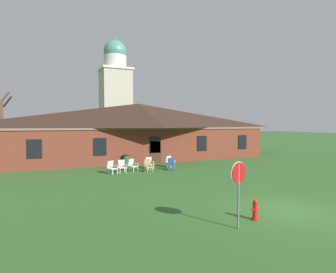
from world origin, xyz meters
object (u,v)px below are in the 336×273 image
object	(u,v)px
lawn_chair_middle	(148,165)
lawn_chair_under_eave	(170,161)
lawn_chair_near_door	(122,166)
fire_hydrant	(255,210)
lawn_chair_far_side	(171,164)
lawn_chair_left_end	(133,165)
lawn_chair_by_porch	(112,167)
stop_sign	(239,181)
lawn_chair_right_end	(149,163)
trash_bin	(126,160)

from	to	relation	value
lawn_chair_middle	lawn_chair_under_eave	size ratio (longest dim) A/B	1.00
lawn_chair_near_door	fire_hydrant	xyz separation A→B (m)	(1.95, -12.49, -0.12)
lawn_chair_middle	lawn_chair_far_side	xyz separation A→B (m)	(1.97, 0.01, 0.00)
lawn_chair_left_end	lawn_chair_middle	world-z (taller)	same
lawn_chair_by_porch	lawn_chair_near_door	size ratio (longest dim) A/B	1.00
stop_sign	lawn_chair_under_eave	distance (m)	14.33
lawn_chair_near_door	lawn_chair_right_end	xyz separation A→B (m)	(2.51, 0.76, 0.00)
lawn_chair_right_end	lawn_chair_under_eave	bearing A→B (deg)	1.96
lawn_chair_right_end	lawn_chair_far_side	distance (m)	1.89
lawn_chair_by_porch	lawn_chair_under_eave	xyz separation A→B (m)	(5.28, 1.13, 0.00)
lawn_chair_by_porch	lawn_chair_under_eave	size ratio (longest dim) A/B	1.00
lawn_chair_right_end	trash_bin	distance (m)	2.65
lawn_chair_by_porch	lawn_chair_left_end	world-z (taller)	same
lawn_chair_middle	lawn_chair_right_end	size ratio (longest dim) A/B	1.00
stop_sign	lawn_chair_far_side	world-z (taller)	stop_sign
lawn_chair_right_end	lawn_chair_by_porch	bearing A→B (deg)	-162.46
stop_sign	lawn_chair_under_eave	bearing A→B (deg)	75.13
lawn_chair_left_end	stop_sign	bearing A→B (deg)	-90.60
lawn_chair_near_door	lawn_chair_under_eave	bearing A→B (deg)	10.62
lawn_chair_under_eave	trash_bin	xyz separation A→B (m)	(-3.25, 2.22, -0.00)
lawn_chair_right_end	lawn_chair_under_eave	distance (m)	1.91
lawn_chair_middle	trash_bin	bearing A→B (deg)	102.04
lawn_chair_by_porch	lawn_chair_near_door	distance (m)	0.91
lawn_chair_by_porch	lawn_chair_far_side	world-z (taller)	same
stop_sign	fire_hydrant	distance (m)	1.85
lawn_chair_by_porch	trash_bin	bearing A→B (deg)	58.77
stop_sign	lawn_chair_right_end	distance (m)	13.90
lawn_chair_right_end	fire_hydrant	world-z (taller)	lawn_chair_right_end
lawn_chair_middle	lawn_chair_far_side	bearing A→B (deg)	0.20
fire_hydrant	lawn_chair_under_eave	bearing A→B (deg)	79.51
lawn_chair_by_porch	lawn_chair_right_end	bearing A→B (deg)	17.54
lawn_chair_by_porch	lawn_chair_middle	xyz separation A→B (m)	(2.79, -0.22, 0.00)
stop_sign	fire_hydrant	bearing A→B (deg)	21.77
lawn_chair_right_end	lawn_chair_far_side	world-z (taller)	same
stop_sign	lawn_chair_near_door	distance (m)	13.05
fire_hydrant	lawn_chair_far_side	bearing A→B (deg)	80.74
lawn_chair_near_door	lawn_chair_under_eave	xyz separation A→B (m)	(4.42, 0.83, 0.00)
lawn_chair_under_eave	stop_sign	bearing A→B (deg)	-104.87
lawn_chair_by_porch	lawn_chair_near_door	world-z (taller)	same
lawn_chair_left_end	lawn_chair_middle	size ratio (longest dim) A/B	1.00
lawn_chair_left_end	lawn_chair_right_end	bearing A→B (deg)	20.07
stop_sign	lawn_chair_near_door	bearing A→B (deg)	93.34
lawn_chair_middle	lawn_chair_far_side	size ratio (longest dim) A/B	1.00
lawn_chair_by_porch	lawn_chair_far_side	xyz separation A→B (m)	(4.76, -0.22, 0.00)
lawn_chair_left_end	lawn_chair_under_eave	bearing A→B (deg)	10.53
lawn_chair_middle	fire_hydrant	bearing A→B (deg)	-89.90
lawn_chair_right_end	lawn_chair_middle	bearing A→B (deg)	-114.12
lawn_chair_by_porch	lawn_chair_left_end	xyz separation A→B (m)	(1.75, 0.47, 0.00)
lawn_chair_by_porch	lawn_chair_right_end	size ratio (longest dim) A/B	1.00
lawn_chair_by_porch	fire_hydrant	world-z (taller)	lawn_chair_by_porch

